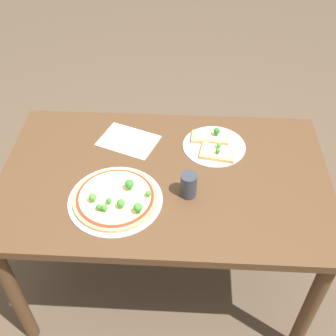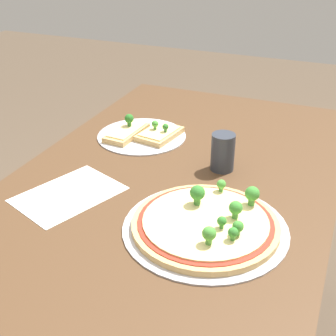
# 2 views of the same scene
# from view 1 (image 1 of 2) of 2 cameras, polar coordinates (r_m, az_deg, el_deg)

# --- Properties ---
(ground_plane) EXTENTS (8.00, 8.00, 0.00)m
(ground_plane) POSITION_cam_1_polar(r_m,az_deg,el_deg) (2.28, -0.37, -14.28)
(ground_plane) COLOR brown
(dining_table) EXTENTS (1.33, 0.81, 0.74)m
(dining_table) POSITION_cam_1_polar(r_m,az_deg,el_deg) (1.77, -0.46, -3.14)
(dining_table) COLOR #4C331E
(dining_table) RESTS_ON ground_plane
(pizza_tray_whole) EXTENTS (0.36, 0.36, 0.07)m
(pizza_tray_whole) POSITION_cam_1_polar(r_m,az_deg,el_deg) (1.60, -7.10, -4.10)
(pizza_tray_whole) COLOR #B7B7BC
(pizza_tray_whole) RESTS_ON dining_table
(pizza_tray_slice) EXTENTS (0.27, 0.27, 0.06)m
(pizza_tray_slice) POSITION_cam_1_polar(r_m,az_deg,el_deg) (1.83, 6.28, 3.10)
(pizza_tray_slice) COLOR #B7B7BC
(pizza_tray_slice) RESTS_ON dining_table
(drinking_cup) EXTENTS (0.06, 0.06, 0.10)m
(drinking_cup) POSITION_cam_1_polar(r_m,az_deg,el_deg) (1.59, 2.80, -2.34)
(drinking_cup) COLOR #2D333D
(drinking_cup) RESTS_ON dining_table
(paper_menu) EXTENTS (0.29, 0.25, 0.00)m
(paper_menu) POSITION_cam_1_polar(r_m,az_deg,el_deg) (1.86, -5.38, 3.73)
(paper_menu) COLOR white
(paper_menu) RESTS_ON dining_table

